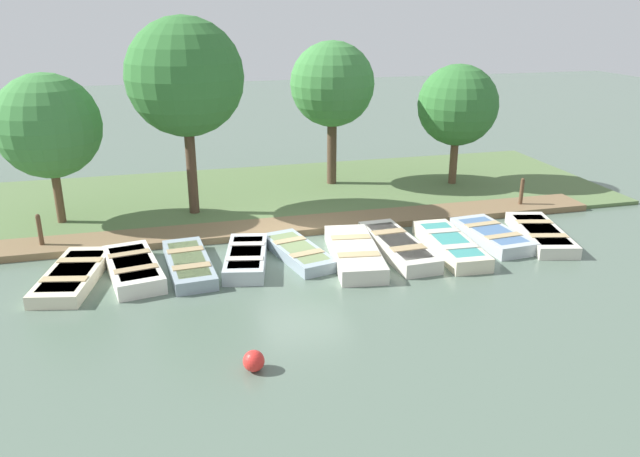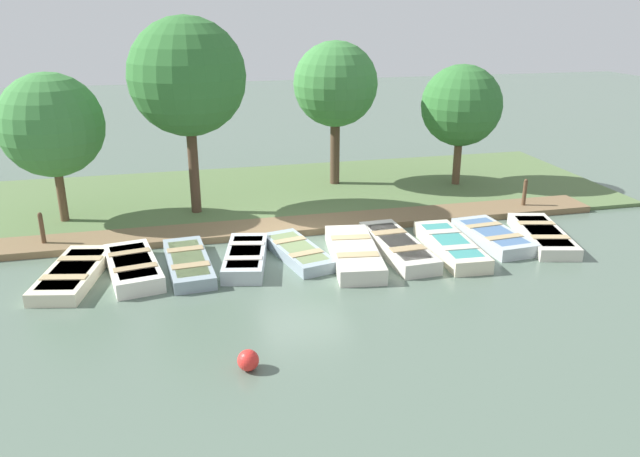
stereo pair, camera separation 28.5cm
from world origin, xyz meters
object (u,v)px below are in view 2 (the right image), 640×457
object	(u,v)px
rowboat_0	(73,273)
rowboat_8	(493,237)
rowboat_2	(188,263)
rowboat_3	(246,257)
rowboat_4	(298,252)
buoy	(248,360)
rowboat_6	(398,246)
park_tree_far_left	(51,125)
park_tree_left	(187,77)
park_tree_center	(335,85)
rowboat_1	(133,267)
mooring_post_near	(42,231)
rowboat_5	(354,253)
rowboat_7	(451,246)
rowboat_9	(542,235)
park_tree_right	(461,106)
mooring_post_far	(524,195)

from	to	relation	value
rowboat_0	rowboat_8	distance (m)	11.40
rowboat_2	rowboat_3	distance (m)	1.48
rowboat_4	buoy	distance (m)	5.57
rowboat_4	rowboat_6	world-z (taller)	rowboat_6
buoy	park_tree_far_left	bearing A→B (deg)	-154.68
buoy	park_tree_left	size ratio (longest dim) A/B	0.07
rowboat_3	park_tree_center	distance (m)	8.63
rowboat_1	mooring_post_near	distance (m)	3.46
rowboat_5	park_tree_far_left	distance (m)	9.75
rowboat_3	park_tree_left	world-z (taller)	park_tree_left
rowboat_7	rowboat_0	bearing A→B (deg)	-90.10
rowboat_0	rowboat_9	distance (m)	12.85
park_tree_far_left	park_tree_right	size ratio (longest dim) A/B	1.04
rowboat_2	mooring_post_near	distance (m)	4.53
rowboat_1	park_tree_left	xyz separation A→B (m)	(-4.43, 1.81, 4.17)
park_tree_right	rowboat_9	bearing A→B (deg)	-0.09
rowboat_0	park_tree_center	bearing A→B (deg)	140.17
rowboat_0	park_tree_far_left	xyz separation A→B (m)	(-4.47, -0.79, 2.92)
rowboat_0	park_tree_left	size ratio (longest dim) A/B	0.53
rowboat_4	park_tree_far_left	xyz separation A→B (m)	(-4.33, -6.51, 2.93)
rowboat_0	buoy	size ratio (longest dim) A/B	7.93
rowboat_2	park_tree_right	size ratio (longest dim) A/B	0.69
rowboat_1	rowboat_2	xyz separation A→B (m)	(-0.05, 1.37, -0.04)
rowboat_5	rowboat_7	bearing A→B (deg)	96.13
park_tree_right	mooring_post_far	bearing A→B (deg)	16.70
rowboat_6	park_tree_far_left	size ratio (longest dim) A/B	0.75
rowboat_8	park_tree_left	size ratio (longest dim) A/B	0.46
rowboat_4	rowboat_6	size ratio (longest dim) A/B	0.85
rowboat_0	rowboat_9	xyz separation A→B (m)	(0.32, 12.84, 0.01)
rowboat_7	park_tree_left	distance (m)	9.26
rowboat_1	rowboat_5	size ratio (longest dim) A/B	0.86
rowboat_3	rowboat_8	xyz separation A→B (m)	(0.07, 7.10, -0.02)
park_tree_far_left	rowboat_4	bearing A→B (deg)	56.37
rowboat_7	mooring_post_far	xyz separation A→B (m)	(-2.86, 3.91, 0.35)
buoy	rowboat_1	bearing A→B (deg)	-155.60
rowboat_3	mooring_post_near	bearing A→B (deg)	-102.20
rowboat_2	mooring_post_far	size ratio (longest dim) A/B	2.84
mooring_post_far	rowboat_6	bearing A→B (deg)	-64.22
rowboat_7	park_tree_center	distance (m)	8.11
rowboat_7	rowboat_9	bearing A→B (deg)	96.63
rowboat_5	mooring_post_near	xyz separation A→B (m)	(-2.80, -8.18, 0.33)
buoy	rowboat_2	bearing A→B (deg)	-169.86
rowboat_0	rowboat_5	distance (m)	7.15
mooring_post_near	park_tree_far_left	bearing A→B (deg)	172.96
rowboat_3	rowboat_6	xyz separation A→B (m)	(0.21, 4.15, 0.00)
park_tree_far_left	rowboat_9	bearing A→B (deg)	70.66
rowboat_2	rowboat_7	distance (m)	7.10
rowboat_4	mooring_post_near	world-z (taller)	mooring_post_near
rowboat_6	mooring_post_near	world-z (taller)	mooring_post_near
buoy	park_tree_left	xyz separation A→B (m)	(-9.46, -0.47, 4.18)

